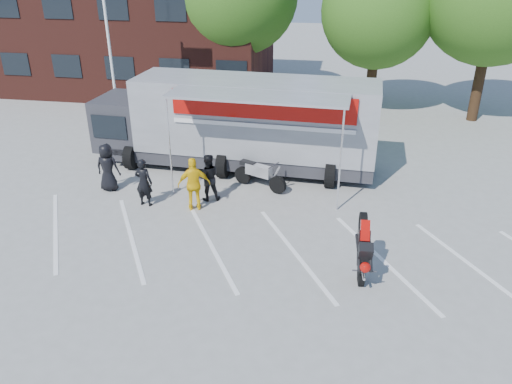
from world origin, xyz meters
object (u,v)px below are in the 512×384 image
(flagpole, at_px, (111,16))
(spectator_leather_c, at_px, (208,177))
(parked_motorcycle, at_px, (260,188))
(spectator_leather_a, at_px, (108,167))
(stunt_bike_rider, at_px, (358,270))
(tree_mid, at_px, (378,11))
(spectator_hivis, at_px, (194,184))
(spectator_leather_b, at_px, (144,182))
(transporter_truck, at_px, (243,167))

(flagpole, xyz_separation_m, spectator_leather_c, (5.67, -6.24, -4.25))
(parked_motorcycle, height_order, spectator_leather_a, spectator_leather_a)
(flagpole, relative_size, stunt_bike_rider, 4.32)
(flagpole, xyz_separation_m, tree_mid, (11.24, 5.00, -0.11))
(flagpole, distance_m, spectator_hivis, 9.78)
(tree_mid, bearing_deg, flagpole, -156.03)
(spectator_leather_c, bearing_deg, spectator_leather_b, 2.41)
(transporter_truck, relative_size, spectator_leather_b, 6.64)
(tree_mid, xyz_separation_m, stunt_bike_rider, (-0.65, -14.58, -4.94))
(tree_mid, relative_size, spectator_leather_b, 4.75)
(flagpole, bearing_deg, spectator_leather_a, -71.17)
(transporter_truck, xyz_separation_m, stunt_bike_rider, (4.32, -6.25, 0.00))
(flagpole, bearing_deg, parked_motorcycle, -35.11)
(tree_mid, height_order, spectator_hivis, tree_mid)
(stunt_bike_rider, distance_m, spectator_hivis, 5.85)
(stunt_bike_rider, bearing_deg, spectator_hivis, 149.55)
(parked_motorcycle, bearing_deg, stunt_bike_rider, -118.89)
(transporter_truck, height_order, spectator_leather_c, transporter_truck)
(spectator_hivis, bearing_deg, transporter_truck, -122.90)
(spectator_leather_a, distance_m, spectator_leather_c, 3.60)
(transporter_truck, bearing_deg, spectator_leather_c, -98.81)
(parked_motorcycle, distance_m, spectator_leather_c, 2.10)
(parked_motorcycle, bearing_deg, spectator_leather_c, 151.23)
(spectator_hivis, bearing_deg, tree_mid, -135.75)
(flagpole, distance_m, spectator_leather_a, 7.69)
(flagpole, distance_m, parked_motorcycle, 10.17)
(transporter_truck, bearing_deg, tree_mid, 61.92)
(flagpole, distance_m, spectator_leather_c, 9.44)
(spectator_leather_c, bearing_deg, parked_motorcycle, -161.56)
(spectator_leather_c, xyz_separation_m, spectator_hivis, (-0.25, -0.76, 0.08))
(stunt_bike_rider, xyz_separation_m, spectator_leather_c, (-4.92, 3.34, 0.81))
(transporter_truck, relative_size, parked_motorcycle, 5.04)
(spectator_leather_a, bearing_deg, tree_mid, -128.53)
(spectator_leather_b, relative_size, spectator_hivis, 0.92)
(parked_motorcycle, height_order, spectator_leather_b, spectator_leather_b)
(tree_mid, relative_size, stunt_bike_rider, 4.15)
(stunt_bike_rider, height_order, spectator_leather_c, spectator_leather_c)
(spectator_leather_a, bearing_deg, parked_motorcycle, -167.80)
(spectator_leather_b, distance_m, spectator_hivis, 1.69)
(transporter_truck, bearing_deg, spectator_leather_b, -122.03)
(stunt_bike_rider, relative_size, spectator_leather_c, 1.15)
(flagpole, height_order, stunt_bike_rider, flagpole)
(spectator_leather_a, height_order, spectator_hivis, spectator_hivis)
(parked_motorcycle, xyz_separation_m, spectator_hivis, (-1.80, -1.92, 0.88))
(parked_motorcycle, xyz_separation_m, spectator_leather_a, (-5.14, -1.01, 0.84))
(stunt_bike_rider, xyz_separation_m, spectator_leather_a, (-8.52, 3.49, 0.84))
(tree_mid, height_order, spectator_leather_c, tree_mid)
(transporter_truck, bearing_deg, spectator_hivis, -100.27)
(parked_motorcycle, height_order, spectator_leather_c, spectator_leather_c)
(spectator_leather_a, xyz_separation_m, spectator_hivis, (3.34, -0.91, 0.04))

